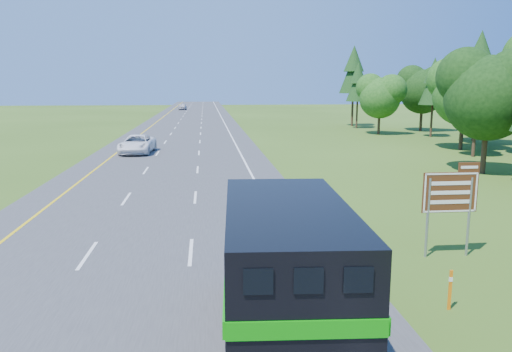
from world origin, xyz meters
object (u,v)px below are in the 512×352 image
object	(u,v)px
white_suv	(137,144)
far_car	(183,107)
horse_truck	(284,270)
exit_sign	(451,196)

from	to	relation	value
white_suv	far_car	world-z (taller)	white_suv
horse_truck	far_car	bearing A→B (deg)	96.75
horse_truck	far_car	distance (m)	114.43
far_car	exit_sign	distance (m)	109.35
white_suv	exit_sign	distance (m)	32.31
white_suv	far_car	xyz separation A→B (m)	(0.61, 79.64, -0.06)
far_car	white_suv	bearing A→B (deg)	-85.80
horse_truck	exit_sign	bearing A→B (deg)	43.37
far_car	exit_sign	world-z (taller)	exit_sign
far_car	exit_sign	bearing A→B (deg)	-78.03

